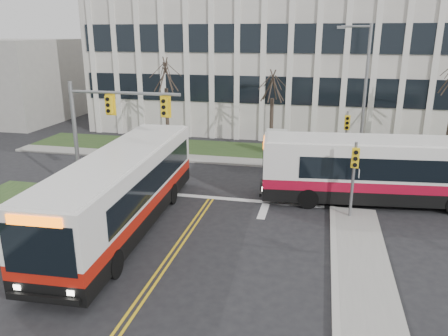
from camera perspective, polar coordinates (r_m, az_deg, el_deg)
ground at (r=16.85m, az=-8.63°, el=-13.71°), size 120.00×120.00×0.00m
sidewalk_cross at (r=29.84m, az=11.12°, el=0.27°), size 44.00×1.60×0.14m
building_lawn at (r=32.54m, az=11.29°, el=1.65°), size 44.00×5.00×0.12m
office_building at (r=43.47m, az=12.29°, el=13.41°), size 40.00×16.00×12.00m
building_annex at (r=50.67m, az=-26.34°, el=10.26°), size 12.00×12.00×8.00m
mast_arm_signal at (r=23.78m, az=-15.62°, el=6.05°), size 6.11×0.38×6.20m
signal_pole_near at (r=21.26m, az=16.62°, el=-0.21°), size 0.34×0.39×3.80m
signal_pole_far at (r=29.48m, az=15.69°, el=4.63°), size 0.34×0.39×3.80m
streetlight at (r=29.89m, az=17.65°, el=9.87°), size 2.15×0.25×9.20m
directory_sign at (r=31.92m, az=6.89°, el=3.62°), size 1.50×0.12×2.00m
tree_left at (r=33.59m, az=-7.63°, el=11.79°), size 1.80×1.80×7.70m
tree_mid at (r=32.01m, az=6.36°, el=10.44°), size 1.80×1.80×6.82m
bus_main at (r=20.21m, az=-13.10°, el=-3.11°), size 3.44×13.16×3.48m
bus_cross at (r=24.17m, az=20.41°, el=-0.52°), size 12.91×4.07×3.38m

